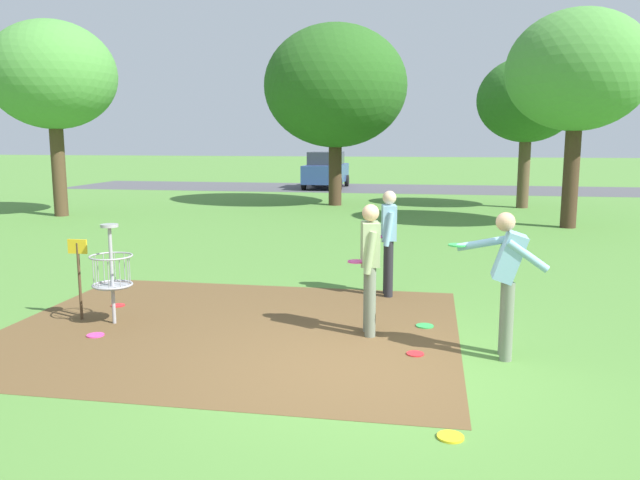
{
  "coord_description": "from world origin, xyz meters",
  "views": [
    {
      "loc": [
        0.68,
        -6.62,
        2.54
      ],
      "look_at": [
        -0.96,
        2.7,
        1.0
      ],
      "focal_mm": 35.29,
      "sensor_mm": 36.0,
      "label": 1
    }
  ],
  "objects": [
    {
      "name": "ground_plane",
      "position": [
        0.0,
        0.0,
        0.0
      ],
      "size": [
        160.0,
        160.0,
        0.0
      ],
      "primitive_type": "plane",
      "color": "#518438"
    },
    {
      "name": "dirt_tee_pad",
      "position": [
        -1.92,
        1.2,
        0.0
      ],
      "size": [
        6.04,
        4.99,
        0.01
      ],
      "primitive_type": "cube",
      "color": "brown",
      "rests_on": "ground"
    },
    {
      "name": "disc_golf_basket",
      "position": [
        -3.64,
        1.17,
        0.75
      ],
      "size": [
        0.98,
        0.58,
        1.39
      ],
      "color": "#9E9EA3",
      "rests_on": "ground"
    },
    {
      "name": "player_foreground_watching",
      "position": [
        -0.06,
        1.3,
        0.97
      ],
      "size": [
        0.43,
        0.49,
        1.71
      ],
      "color": "slate",
      "rests_on": "ground"
    },
    {
      "name": "player_throwing",
      "position": [
        1.57,
        0.7,
        0.99
      ],
      "size": [
        1.1,
        0.5,
        1.71
      ],
      "color": "slate",
      "rests_on": "ground"
    },
    {
      "name": "player_waiting_left",
      "position": [
        0.03,
        3.41,
        0.97
      ],
      "size": [
        0.42,
        0.49,
        1.71
      ],
      "color": "#232328",
      "rests_on": "ground"
    },
    {
      "name": "frisbee_near_basket",
      "position": [
        -3.98,
        2.02,
        0.01
      ],
      "size": [
        0.21,
        0.21,
        0.02
      ],
      "primitive_type": "cylinder",
      "color": "red",
      "rests_on": "ground"
    },
    {
      "name": "frisbee_by_tee",
      "position": [
        0.56,
        0.6,
        0.01
      ],
      "size": [
        0.21,
        0.21,
        0.02
      ],
      "primitive_type": "cylinder",
      "color": "red",
      "rests_on": "ground"
    },
    {
      "name": "frisbee_far_left",
      "position": [
        -3.55,
        0.6,
        0.01
      ],
      "size": [
        0.22,
        0.22,
        0.02
      ],
      "primitive_type": "cylinder",
      "color": "#E53D99",
      "rests_on": "ground"
    },
    {
      "name": "frisbee_far_right",
      "position": [
        0.91,
        -1.46,
        0.01
      ],
      "size": [
        0.23,
        0.23,
        0.02
      ],
      "primitive_type": "cylinder",
      "color": "gold",
      "rests_on": "ground"
    },
    {
      "name": "frisbee_scattered_b",
      "position": [
        0.66,
        1.76,
        0.01
      ],
      "size": [
        0.24,
        0.24,
        0.02
      ],
      "primitive_type": "cylinder",
      "color": "green",
      "rests_on": "ground"
    },
    {
      "name": "tree_near_left",
      "position": [
        -11.29,
        12.17,
        4.49
      ],
      "size": [
        4.01,
        4.01,
        6.22
      ],
      "color": "#4C3823",
      "rests_on": "ground"
    },
    {
      "name": "tree_near_right",
      "position": [
        -2.91,
        17.05,
        4.42
      ],
      "size": [
        5.31,
        5.31,
        6.7
      ],
      "color": "#422D1E",
      "rests_on": "ground"
    },
    {
      "name": "tree_mid_left",
      "position": [
        4.58,
        12.17,
        4.35
      ],
      "size": [
        3.9,
        3.9,
        6.04
      ],
      "color": "#422D1E",
      "rests_on": "ground"
    },
    {
      "name": "tree_mid_center",
      "position": [
        4.01,
        17.33,
        3.86
      ],
      "size": [
        3.57,
        3.57,
        5.41
      ],
      "color": "brown",
      "rests_on": "ground"
    },
    {
      "name": "parking_lot_strip",
      "position": [
        0.0,
        25.42,
        0.0
      ],
      "size": [
        36.0,
        6.0,
        0.01
      ],
      "primitive_type": "cube",
      "color": "#4C4C51",
      "rests_on": "ground"
    },
    {
      "name": "parked_car_leftmost",
      "position": [
        -4.61,
        25.2,
        0.92
      ],
      "size": [
        1.99,
        4.21,
        1.84
      ],
      "color": "#2D4784",
      "rests_on": "ground"
    }
  ]
}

